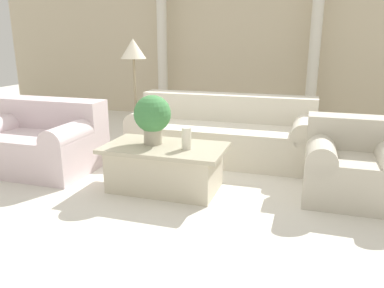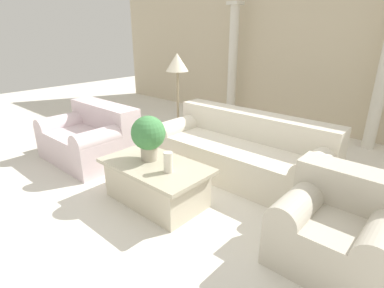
# 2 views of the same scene
# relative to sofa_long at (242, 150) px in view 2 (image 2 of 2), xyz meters

# --- Properties ---
(ground_plane) EXTENTS (16.00, 16.00, 0.00)m
(ground_plane) POSITION_rel_sofa_long_xyz_m (-0.38, -0.81, -0.32)
(ground_plane) COLOR silver
(wall_back) EXTENTS (10.00, 0.06, 3.20)m
(wall_back) POSITION_rel_sofa_long_xyz_m (-0.38, 2.51, 1.28)
(wall_back) COLOR beige
(wall_back) RESTS_ON ground_plane
(sofa_long) EXTENTS (2.28, 0.96, 0.78)m
(sofa_long) POSITION_rel_sofa_long_xyz_m (0.00, 0.00, 0.00)
(sofa_long) COLOR beige
(sofa_long) RESTS_ON ground_plane
(loveseat) EXTENTS (1.32, 0.96, 0.78)m
(loveseat) POSITION_rel_sofa_long_xyz_m (-1.95, -1.05, 0.01)
(loveseat) COLOR silver
(loveseat) RESTS_ON ground_plane
(coffee_table) EXTENTS (1.21, 0.69, 0.45)m
(coffee_table) POSITION_rel_sofa_long_xyz_m (-0.32, -1.23, -0.09)
(coffee_table) COLOR beige
(coffee_table) RESTS_ON ground_plane
(potted_plant) EXTENTS (0.37, 0.37, 0.50)m
(potted_plant) POSITION_rel_sofa_long_xyz_m (-0.46, -1.19, 0.42)
(potted_plant) COLOR #B2A893
(potted_plant) RESTS_ON coffee_table
(pillar_candle) EXTENTS (0.09, 0.09, 0.21)m
(pillar_candle) POSITION_rel_sofa_long_xyz_m (-0.07, -1.27, 0.24)
(pillar_candle) COLOR silver
(pillar_candle) RESTS_ON coffee_table
(floor_lamp) EXTENTS (0.34, 0.34, 1.49)m
(floor_lamp) POSITION_rel_sofa_long_xyz_m (-1.28, 0.11, 0.92)
(floor_lamp) COLOR gray
(floor_lamp) RESTS_ON ground_plane
(column_left) EXTENTS (0.26, 0.26, 2.32)m
(column_left) POSITION_rel_sofa_long_xyz_m (-1.68, 2.16, 0.87)
(column_left) COLOR silver
(column_left) RESTS_ON ground_plane
(column_right) EXTENTS (0.26, 0.26, 2.32)m
(column_right) POSITION_rel_sofa_long_xyz_m (1.05, 2.16, 0.87)
(column_right) COLOR silver
(column_right) RESTS_ON ground_plane
(armchair) EXTENTS (0.90, 0.83, 0.75)m
(armchair) POSITION_rel_sofa_long_xyz_m (1.48, -0.88, 0.01)
(armchair) COLOR beige
(armchair) RESTS_ON ground_plane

